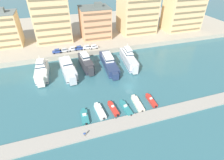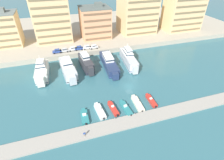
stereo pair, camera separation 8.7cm
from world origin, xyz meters
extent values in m
plane|color=#336670|center=(0.00, 0.00, 0.00)|extent=(400.00, 400.00, 0.00)
cube|color=#ADA38E|center=(0.00, 63.22, 1.16)|extent=(180.00, 70.00, 2.32)
cube|color=#9E998E|center=(0.00, -15.93, 0.27)|extent=(120.00, 4.52, 0.54)
cube|color=silver|center=(-30.25, 16.80, 1.92)|extent=(5.13, 12.75, 3.83)
cube|color=silver|center=(-30.61, 9.53, 2.01)|extent=(2.59, 2.37, 3.26)
cube|color=#192347|center=(-30.25, 16.80, 0.67)|extent=(5.18, 12.87, 0.24)
cube|color=white|center=(-30.20, 17.74, 4.49)|extent=(3.77, 5.43, 1.31)
cube|color=#233342|center=(-30.20, 17.74, 4.62)|extent=(3.82, 5.49, 0.47)
cube|color=white|center=(-30.20, 17.74, 5.72)|extent=(2.94, 4.24, 1.16)
cube|color=#233342|center=(-30.20, 17.74, 5.84)|extent=(2.98, 4.28, 0.42)
cylinder|color=silver|center=(-30.16, 18.53, 7.20)|extent=(0.16, 0.16, 1.80)
cube|color=silver|center=(-29.92, 23.51, 1.05)|extent=(3.87, 1.09, 0.20)
cube|color=silver|center=(-20.40, 16.05, 1.91)|extent=(6.06, 15.78, 3.81)
cube|color=silver|center=(-19.55, 7.35, 2.00)|extent=(2.73, 2.52, 3.24)
cube|color=black|center=(-20.40, 16.05, 0.67)|extent=(6.12, 15.94, 0.24)
cube|color=white|center=(-20.51, 17.20, 4.61)|extent=(4.18, 6.79, 1.59)
cube|color=#233342|center=(-20.51, 17.20, 4.77)|extent=(4.24, 6.86, 0.57)
cylinder|color=silver|center=(-20.61, 18.16, 6.30)|extent=(0.16, 0.16, 1.80)
cube|color=silver|center=(-21.19, 24.16, 1.05)|extent=(3.96, 1.27, 0.20)
cube|color=#333338|center=(-12.65, 17.99, 2.19)|extent=(4.77, 12.89, 4.37)
cube|color=#333338|center=(-11.98, 10.91, 2.29)|extent=(2.15, 1.98, 3.71)
cube|color=#192347|center=(-12.65, 17.99, 0.76)|extent=(4.82, 13.02, 0.24)
cube|color=white|center=(-12.73, 18.93, 5.18)|extent=(3.30, 5.53, 1.61)
cube|color=#233342|center=(-12.73, 18.93, 5.34)|extent=(3.34, 5.59, 0.58)
cylinder|color=silver|center=(-12.81, 19.72, 6.88)|extent=(0.16, 0.16, 1.80)
cube|color=#333338|center=(-13.28, 24.72, 1.20)|extent=(3.14, 1.18, 0.20)
cube|color=navy|center=(-3.20, 16.02, 1.54)|extent=(5.26, 18.77, 3.08)
cube|color=navy|center=(-3.64, 5.73, 1.62)|extent=(2.54, 2.33, 2.62)
cube|color=#334C7F|center=(-3.20, 16.02, 0.54)|extent=(5.31, 18.96, 0.24)
cube|color=white|center=(-3.14, 17.41, 3.90)|extent=(3.81, 7.95, 1.63)
cube|color=#233342|center=(-3.14, 17.41, 4.06)|extent=(3.86, 8.03, 0.59)
cylinder|color=silver|center=(-3.09, 18.58, 5.61)|extent=(0.16, 0.16, 1.80)
cube|color=navy|center=(-2.77, 25.76, 0.85)|extent=(3.82, 1.06, 0.20)
cube|color=silver|center=(5.87, 16.07, 2.02)|extent=(5.25, 16.71, 4.04)
cube|color=silver|center=(5.08, 7.02, 2.12)|extent=(2.27, 2.09, 3.44)
cube|color=#192347|center=(5.87, 16.07, 0.71)|extent=(5.30, 16.88, 0.24)
cube|color=white|center=(5.98, 17.30, 4.76)|extent=(3.58, 7.14, 1.43)
cube|color=#233342|center=(5.98, 17.30, 4.90)|extent=(3.62, 7.21, 0.52)
cube|color=white|center=(5.98, 17.30, 6.07)|extent=(2.79, 5.57, 1.19)
cube|color=#233342|center=(5.98, 17.30, 6.19)|extent=(2.83, 5.63, 0.43)
cylinder|color=silver|center=(6.07, 18.33, 7.56)|extent=(0.16, 0.16, 1.80)
cube|color=silver|center=(6.63, 24.71, 1.11)|extent=(3.32, 1.18, 0.20)
cube|color=teal|center=(-18.45, -10.55, 0.44)|extent=(2.27, 5.31, 0.88)
cube|color=teal|center=(-18.32, -7.53, 0.44)|extent=(1.17, 0.97, 0.75)
cube|color=silver|center=(-18.43, -10.16, 1.15)|extent=(1.15, 0.65, 0.52)
cube|color=#283847|center=(-18.42, -9.88, 1.22)|extent=(1.03, 0.12, 0.31)
cube|color=black|center=(-18.57, -13.34, 0.59)|extent=(0.37, 0.30, 0.60)
cube|color=white|center=(-13.63, -9.78, 0.52)|extent=(2.51, 6.26, 1.03)
cube|color=white|center=(-13.95, -6.35, 0.52)|extent=(1.15, 0.97, 0.88)
cube|color=silver|center=(-13.67, -9.32, 1.25)|extent=(1.12, 0.70, 0.43)
cube|color=#283847|center=(-13.70, -9.04, 1.31)|extent=(0.98, 0.17, 0.26)
cube|color=black|center=(-13.33, -13.00, 0.67)|extent=(0.38, 0.31, 0.60)
cube|color=red|center=(-9.45, -9.84, 0.50)|extent=(2.09, 5.97, 1.01)
cube|color=red|center=(-9.78, -6.63, 0.50)|extent=(0.89, 0.76, 0.86)
cube|color=silver|center=(-9.50, -9.40, 1.23)|extent=(0.89, 0.68, 0.44)
cube|color=#283847|center=(-9.53, -9.12, 1.30)|extent=(0.76, 0.16, 0.26)
cube|color=black|center=(-9.14, -12.92, 0.65)|extent=(0.39, 0.31, 0.60)
cube|color=teal|center=(-5.59, -10.71, 0.37)|extent=(2.34, 6.53, 0.74)
cube|color=teal|center=(-5.88, -7.16, 0.37)|extent=(1.06, 0.90, 0.63)
cube|color=silver|center=(-5.63, -10.23, 1.03)|extent=(1.04, 0.68, 0.58)
cube|color=#283847|center=(-5.65, -9.96, 1.11)|extent=(0.91, 0.16, 0.35)
cube|color=black|center=(-5.30, -14.08, 0.52)|extent=(0.38, 0.31, 0.60)
cube|color=beige|center=(-1.32, -9.99, 0.41)|extent=(2.35, 6.97, 0.82)
cube|color=beige|center=(-1.16, -6.13, 0.41)|extent=(1.17, 0.98, 0.70)
cube|color=silver|center=(-1.30, -9.47, 1.05)|extent=(1.16, 0.65, 0.46)
cube|color=#283847|center=(-1.29, -9.19, 1.12)|extent=(1.03, 0.12, 0.28)
cube|color=black|center=(-1.48, -13.61, 0.56)|extent=(0.37, 0.29, 0.60)
cube|color=red|center=(3.50, -10.00, 0.46)|extent=(1.72, 5.79, 0.91)
cube|color=red|center=(3.59, -6.81, 0.46)|extent=(0.88, 0.72, 0.78)
cube|color=silver|center=(3.51, -9.57, 1.13)|extent=(0.87, 0.62, 0.43)
cube|color=#283847|center=(3.52, -9.29, 1.19)|extent=(0.78, 0.10, 0.26)
cube|color=black|center=(3.41, -13.05, 0.61)|extent=(0.37, 0.29, 0.60)
cube|color=#28428E|center=(-23.67, 31.31, 3.04)|extent=(4.15, 1.81, 0.80)
cube|color=#28428E|center=(-23.52, 31.31, 3.78)|extent=(2.14, 1.62, 0.68)
cube|color=#1E2833|center=(-23.52, 31.31, 3.78)|extent=(2.10, 1.63, 0.37)
cylinder|color=black|center=(-25.00, 30.42, 2.64)|extent=(0.65, 0.24, 0.64)
cylinder|color=black|center=(-25.04, 32.12, 2.64)|extent=(0.65, 0.24, 0.64)
cylinder|color=black|center=(-22.30, 30.49, 2.64)|extent=(0.65, 0.24, 0.64)
cylinder|color=black|center=(-22.34, 32.19, 2.64)|extent=(0.65, 0.24, 0.64)
cube|color=#B7BCC1|center=(-20.37, 31.39, 3.04)|extent=(4.11, 1.73, 0.80)
cube|color=#B7BCC1|center=(-20.22, 31.39, 3.78)|extent=(2.11, 1.58, 0.68)
cube|color=#1E2833|center=(-20.22, 31.39, 3.78)|extent=(2.07, 1.59, 0.37)
cylinder|color=black|center=(-21.71, 30.53, 2.64)|extent=(0.64, 0.22, 0.64)
cylinder|color=black|center=(-21.72, 32.23, 2.64)|extent=(0.64, 0.22, 0.64)
cylinder|color=black|center=(-19.01, 30.55, 2.64)|extent=(0.64, 0.22, 0.64)
cylinder|color=black|center=(-19.03, 32.25, 2.64)|extent=(0.64, 0.22, 0.64)
cube|color=white|center=(-16.45, 31.79, 3.04)|extent=(4.24, 2.07, 0.80)
cube|color=white|center=(-16.30, 31.80, 3.78)|extent=(2.23, 1.74, 0.68)
cube|color=#1E2833|center=(-16.30, 31.80, 3.78)|extent=(2.19, 1.76, 0.37)
cylinder|color=black|center=(-17.71, 30.82, 2.64)|extent=(0.66, 0.28, 0.64)
cylinder|color=black|center=(-17.87, 32.51, 2.64)|extent=(0.66, 0.28, 0.64)
cylinder|color=black|center=(-15.02, 31.06, 2.64)|extent=(0.66, 0.28, 0.64)
cylinder|color=black|center=(-15.18, 32.76, 2.64)|extent=(0.66, 0.28, 0.64)
cube|color=#28428E|center=(-13.52, 31.70, 3.04)|extent=(4.11, 1.72, 0.80)
cube|color=#28428E|center=(-13.37, 31.70, 3.78)|extent=(2.11, 1.57, 0.68)
cube|color=#1E2833|center=(-13.37, 31.70, 3.78)|extent=(2.07, 1.59, 0.37)
cylinder|color=black|center=(-14.86, 30.84, 2.64)|extent=(0.64, 0.22, 0.64)
cylinder|color=black|center=(-14.87, 32.54, 2.64)|extent=(0.64, 0.22, 0.64)
cylinder|color=black|center=(-12.16, 30.86, 2.64)|extent=(0.64, 0.22, 0.64)
cylinder|color=black|center=(-12.17, 32.56, 2.64)|extent=(0.64, 0.22, 0.64)
cube|color=white|center=(-9.67, 31.51, 3.04)|extent=(4.18, 1.89, 0.80)
cube|color=white|center=(-9.52, 31.52, 3.78)|extent=(2.17, 1.66, 0.68)
cube|color=#1E2833|center=(-9.52, 31.52, 3.78)|extent=(2.13, 1.67, 0.37)
cylinder|color=black|center=(-10.98, 30.60, 2.64)|extent=(0.65, 0.25, 0.64)
cylinder|color=black|center=(-11.06, 32.29, 2.64)|extent=(0.65, 0.25, 0.64)
cylinder|color=black|center=(-8.28, 30.72, 2.64)|extent=(0.65, 0.25, 0.64)
cylinder|color=black|center=(-8.36, 32.42, 2.64)|extent=(0.65, 0.25, 0.64)
cube|color=white|center=(-6.27, 31.09, 3.04)|extent=(4.14, 1.81, 0.80)
cube|color=white|center=(-6.12, 31.09, 3.78)|extent=(2.14, 1.62, 0.68)
cube|color=#1E2833|center=(-6.12, 31.09, 3.78)|extent=(2.10, 1.63, 0.37)
cylinder|color=black|center=(-7.60, 30.20, 2.64)|extent=(0.65, 0.24, 0.64)
cylinder|color=black|center=(-7.65, 31.90, 2.64)|extent=(0.65, 0.24, 0.64)
cylinder|color=black|center=(-4.90, 30.27, 2.64)|extent=(0.65, 0.24, 0.64)
cylinder|color=black|center=(-4.95, 31.97, 2.64)|extent=(0.65, 0.24, 0.64)
cube|color=#E0BC84|center=(-47.85, 48.15, 10.05)|extent=(17.06, 12.09, 15.46)
cube|color=#7B6748|center=(-47.85, 42.00, 3.87)|extent=(15.69, 0.24, 0.90)
cube|color=#7B6748|center=(-47.85, 42.00, 6.96)|extent=(15.69, 0.24, 0.90)
cube|color=slate|center=(-45.29, 48.15, 19.18)|extent=(3.60, 3.20, 2.00)
cube|color=#E0BC84|center=(-23.58, 47.30, 13.82)|extent=(17.39, 12.93, 23.00)
cube|color=#7B6748|center=(-23.58, 40.73, 3.96)|extent=(16.00, 0.24, 0.90)
cube|color=#7B6748|center=(-23.58, 40.73, 7.25)|extent=(16.00, 0.24, 0.90)
cube|color=#7B6748|center=(-23.58, 40.73, 10.53)|extent=(16.00, 0.24, 0.90)
cube|color=#7B6748|center=(-23.58, 40.73, 13.82)|extent=(16.00, 0.24, 0.90)
cube|color=#7B6748|center=(-23.58, 40.73, 17.11)|extent=(16.00, 0.24, 0.90)
cube|color=#7B6748|center=(-23.58, 40.73, 20.39)|extent=(16.00, 0.24, 0.90)
cube|color=tan|center=(-1.91, 45.81, 10.08)|extent=(15.03, 13.29, 15.53)
cube|color=brown|center=(-1.91, 39.06, 3.87)|extent=(13.83, 0.24, 0.90)
cube|color=brown|center=(-1.91, 39.06, 6.98)|extent=(13.83, 0.24, 0.90)
cube|color=brown|center=(-1.91, 39.06, 10.08)|extent=(13.83, 0.24, 0.90)
cube|color=brown|center=(-1.91, 39.06, 13.19)|extent=(13.83, 0.24, 0.90)
cube|color=brown|center=(-1.91, 39.06, 16.29)|extent=(13.83, 0.24, 0.90)
cube|color=#56605B|center=(-1.91, 45.81, 18.05)|extent=(15.33, 13.56, 0.40)
cube|color=#56605B|center=(0.35, 45.81, 19.25)|extent=(3.60, 3.20, 2.00)
cube|color=#E0BC84|center=(23.07, 47.43, 12.22)|extent=(19.51, 16.15, 19.80)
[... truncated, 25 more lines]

